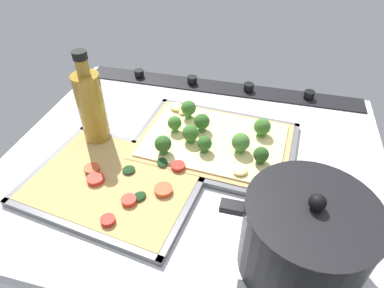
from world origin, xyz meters
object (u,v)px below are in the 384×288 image
(oil_bottle, at_px, (93,107))
(broccoli_pizza, at_px, (213,139))
(baking_tray_front, at_px, (214,144))
(baking_tray_back, at_px, (115,183))
(cooking_pot, at_px, (304,238))
(veggie_pizza_back, at_px, (116,181))

(oil_bottle, bearing_deg, broccoli_pizza, -170.13)
(baking_tray_front, xyz_separation_m, oil_bottle, (0.26, 0.05, 0.09))
(baking_tray_front, relative_size, baking_tray_back, 1.03)
(cooking_pot, bearing_deg, oil_bottle, -25.12)
(baking_tray_back, distance_m, veggie_pizza_back, 0.01)
(broccoli_pizza, distance_m, veggie_pizza_back, 0.24)
(baking_tray_back, distance_m, cooking_pot, 0.37)
(baking_tray_front, height_order, oil_bottle, oil_bottle)
(veggie_pizza_back, bearing_deg, broccoli_pizza, -134.11)
(baking_tray_back, bearing_deg, veggie_pizza_back, 173.65)
(oil_bottle, bearing_deg, baking_tray_front, -170.11)
(broccoli_pizza, relative_size, baking_tray_back, 0.96)
(baking_tray_front, bearing_deg, cooking_pot, 125.88)
(veggie_pizza_back, relative_size, oil_bottle, 1.53)
(broccoli_pizza, distance_m, cooking_pot, 0.32)
(baking_tray_back, xyz_separation_m, veggie_pizza_back, (-0.00, 0.00, 0.01))
(baking_tray_front, height_order, broccoli_pizza, broccoli_pizza)
(baking_tray_front, bearing_deg, veggie_pizza_back, 45.32)
(baking_tray_front, xyz_separation_m, broccoli_pizza, (0.00, 0.00, 0.02))
(broccoli_pizza, height_order, baking_tray_back, broccoli_pizza)
(cooking_pot, relative_size, oil_bottle, 1.16)
(veggie_pizza_back, xyz_separation_m, oil_bottle, (0.10, -0.12, 0.08))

